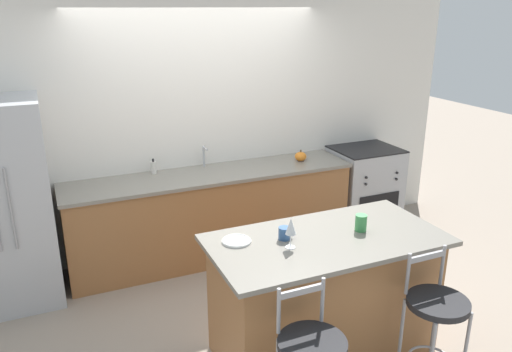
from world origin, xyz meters
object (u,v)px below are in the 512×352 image
object	(u,v)px
dinner_plate	(237,241)
oven_range	(363,188)
pumpkin_decoration	(301,156)
tumbler_cup	(361,223)
wine_glass	(291,227)
coffee_mug	(285,233)
refrigerator	(6,204)
bar_stool_far	(435,316)
soap_bottle	(153,167)

from	to	relation	value
dinner_plate	oven_range	bearing A→B (deg)	35.83
pumpkin_decoration	tumbler_cup	bearing A→B (deg)	-104.82
tumbler_cup	pumpkin_decoration	distance (m)	1.86
wine_glass	pumpkin_decoration	bearing A→B (deg)	59.69
wine_glass	coffee_mug	size ratio (longest dim) A/B	1.87
dinner_plate	pumpkin_decoration	world-z (taller)	pumpkin_decoration
refrigerator	bar_stool_far	xyz separation A→B (m)	(2.61, -2.36, -0.35)
bar_stool_far	pumpkin_decoration	world-z (taller)	pumpkin_decoration
oven_range	wine_glass	world-z (taller)	wine_glass
wine_glass	soap_bottle	distance (m)	2.10
bar_stool_far	coffee_mug	world-z (taller)	coffee_mug
refrigerator	wine_glass	size ratio (longest dim) A/B	8.38
pumpkin_decoration	soap_bottle	bearing A→B (deg)	172.48
bar_stool_far	tumbler_cup	size ratio (longest dim) A/B	7.98
pumpkin_decoration	refrigerator	bearing A→B (deg)	-178.83
bar_stool_far	coffee_mug	distance (m)	1.14
tumbler_cup	refrigerator	bearing A→B (deg)	144.23
dinner_plate	refrigerator	bearing A→B (deg)	134.30
wine_glass	pumpkin_decoration	world-z (taller)	wine_glass
oven_range	bar_stool_far	xyz separation A→B (m)	(-1.13, -2.42, 0.08)
pumpkin_decoration	bar_stool_far	bearing A→B (deg)	-96.57
bar_stool_far	refrigerator	bearing A→B (deg)	137.88
wine_glass	tumbler_cup	world-z (taller)	wine_glass
refrigerator	coffee_mug	bearing A→B (deg)	-41.71
refrigerator	oven_range	xyz separation A→B (m)	(3.74, 0.06, -0.42)
refrigerator	wine_glass	xyz separation A→B (m)	(1.82, -1.77, 0.20)
wine_glass	coffee_mug	distance (m)	0.17
refrigerator	coffee_mug	size ratio (longest dim) A/B	15.63
dinner_plate	soap_bottle	xyz separation A→B (m)	(-0.18, 1.81, 0.02)
dinner_plate	soap_bottle	bearing A→B (deg)	95.59
bar_stool_far	dinner_plate	size ratio (longest dim) A/B	4.76
dinner_plate	coffee_mug	world-z (taller)	coffee_mug
oven_range	tumbler_cup	distance (m)	2.30
wine_glass	pumpkin_decoration	distance (m)	2.13
tumbler_cup	pumpkin_decoration	xyz separation A→B (m)	(0.48, 1.80, -0.04)
soap_bottle	tumbler_cup	bearing A→B (deg)	-61.69
coffee_mug	soap_bottle	distance (m)	1.97
pumpkin_decoration	soap_bottle	world-z (taller)	soap_bottle
refrigerator	pumpkin_decoration	world-z (taller)	refrigerator
wine_glass	pumpkin_decoration	size ratio (longest dim) A/B	1.71
refrigerator	pumpkin_decoration	xyz separation A→B (m)	(2.89, 0.06, 0.07)
refrigerator	soap_bottle	world-z (taller)	refrigerator
bar_stool_far	wine_glass	xyz separation A→B (m)	(-0.79, 0.59, 0.55)
refrigerator	dinner_plate	xyz separation A→B (m)	(1.51, -1.55, 0.06)
coffee_mug	tumbler_cup	distance (m)	0.58
tumbler_cup	bar_stool_far	bearing A→B (deg)	-72.44
coffee_mug	dinner_plate	bearing A→B (deg)	164.43
dinner_plate	wine_glass	distance (m)	0.41
refrigerator	dinner_plate	distance (m)	2.17
bar_stool_far	soap_bottle	size ratio (longest dim) A/B	6.37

